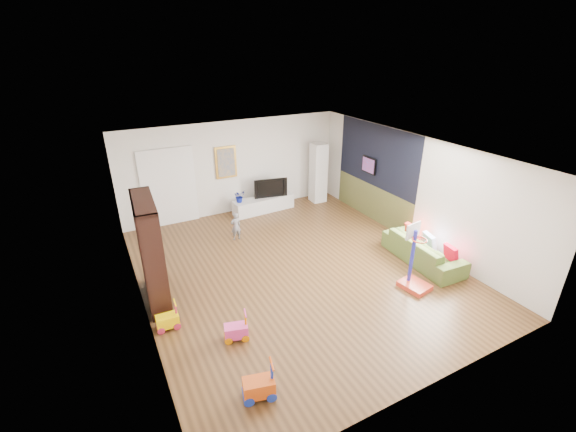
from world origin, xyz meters
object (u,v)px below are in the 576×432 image
bookshelf (151,252)px  sofa (423,250)px  basketball_hoop (419,258)px  media_console (264,204)px

bookshelf → sofa: (5.71, -1.40, -0.76)m
bookshelf → basketball_hoop: size_ratio=1.50×
bookshelf → sofa: bearing=-10.2°
sofa → basketball_hoop: (-0.92, -0.71, 0.41)m
bookshelf → sofa: 5.93m
bookshelf → basketball_hoop: bookshelf is taller
media_console → bookshelf: bookshelf is taller
media_console → basketball_hoop: basketball_hoop is taller
media_console → bookshelf: (-3.67, -2.99, 0.84)m
media_console → bookshelf: 4.81m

